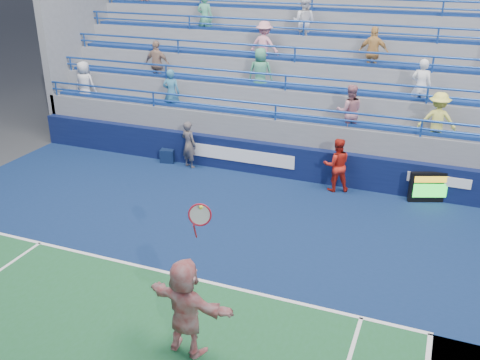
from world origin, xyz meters
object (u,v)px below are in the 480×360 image
at_px(tennis_player, 186,307).
at_px(ball_girl, 337,165).
at_px(line_judge, 189,145).
at_px(serve_speed_board, 432,187).
at_px(judge_chair, 168,154).

height_order(tennis_player, ball_girl, tennis_player).
bearing_deg(tennis_player, line_judge, 116.35).
relative_size(serve_speed_board, line_judge, 0.81).
xyz_separation_m(serve_speed_board, judge_chair, (-8.87, 0.03, -0.20)).
bearing_deg(ball_girl, serve_speed_board, 162.30).
distance_m(serve_speed_board, judge_chair, 8.87).
height_order(tennis_player, line_judge, tennis_player).
bearing_deg(serve_speed_board, tennis_player, -114.51).
distance_m(judge_chair, ball_girl, 6.06).
height_order(serve_speed_board, judge_chair, serve_speed_board).
bearing_deg(ball_girl, judge_chair, -24.70).
bearing_deg(judge_chair, line_judge, -11.15).
height_order(serve_speed_board, tennis_player, tennis_player).
relative_size(tennis_player, line_judge, 1.91).
relative_size(serve_speed_board, tennis_player, 0.43).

